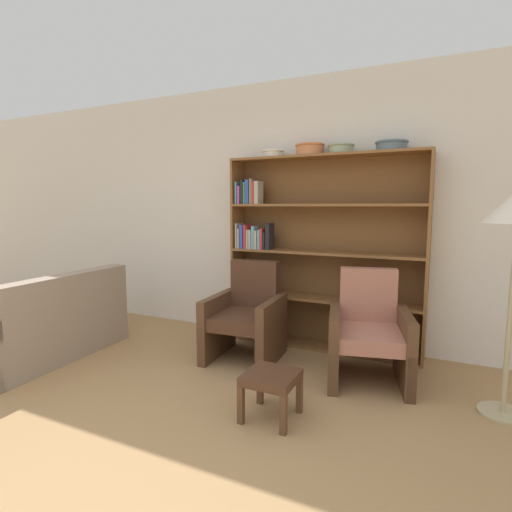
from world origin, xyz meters
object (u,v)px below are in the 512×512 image
object	(u,v)px
bowl_cream	(273,153)
bowl_olive	(310,149)
bookshelf	(308,256)
bowl_terracotta	(341,148)
couch	(43,327)
bowl_stoneware	(392,145)
armchair_leather	(246,317)
armchair_cushioned	(369,333)
footstool	(271,382)

from	to	relation	value
bowl_cream	bowl_olive	bearing A→B (deg)	0.00
bowl_cream	bookshelf	bearing A→B (deg)	3.55
bowl_cream	bowl_terracotta	bearing A→B (deg)	0.00
bowl_cream	bowl_terracotta	world-z (taller)	bowl_terracotta
bookshelf	couch	world-z (taller)	bookshelf
bowl_olive	bowl_stoneware	xyz separation A→B (m)	(0.77, 0.00, -0.01)
bowl_cream	armchair_leather	size ratio (longest dim) A/B	0.25
bowl_cream	bowl_stoneware	xyz separation A→B (m)	(1.16, 0.00, 0.01)
armchair_leather	armchair_cushioned	bearing A→B (deg)	175.61
bowl_terracotta	bookshelf	bearing A→B (deg)	175.67
bowl_olive	armchair_leather	size ratio (longest dim) A/B	0.33
bookshelf	bowl_olive	size ratio (longest dim) A/B	6.63
bowl_olive	armchair_cushioned	distance (m)	1.85
armchair_cushioned	couch	bearing A→B (deg)	2.47
armchair_leather	footstool	bearing A→B (deg)	120.95
armchair_cushioned	footstool	xyz separation A→B (m)	(-0.48, -0.93, -0.13)
bowl_terracotta	armchair_leather	world-z (taller)	bowl_terracotta
bowl_cream	bowl_stoneware	world-z (taller)	bowl_stoneware
bowl_stoneware	armchair_leather	xyz separation A→B (m)	(-1.19, -0.56, -1.60)
bookshelf	couch	bearing A→B (deg)	-146.64
armchair_leather	armchair_cushioned	world-z (taller)	same
couch	armchair_leather	xyz separation A→B (m)	(1.75, 0.84, 0.10)
bowl_cream	couch	world-z (taller)	bowl_cream
bowl_olive	armchair_cushioned	size ratio (longest dim) A/B	0.33
bowl_terracotta	bowl_stoneware	xyz separation A→B (m)	(0.46, -0.00, -0.00)
armchair_cushioned	bookshelf	bearing A→B (deg)	-52.64
bookshelf	armchair_cushioned	xyz separation A→B (m)	(0.73, -0.59, -0.55)
bookshelf	armchair_cushioned	distance (m)	1.08
bowl_stoneware	armchair_cushioned	xyz separation A→B (m)	(-0.05, -0.56, -1.60)
couch	footstool	size ratio (longest dim) A/B	4.49
couch	armchair_leather	world-z (taller)	armchair_leather
bookshelf	bowl_stoneware	world-z (taller)	bowl_stoneware
bowl_olive	bowl_terracotta	xyz separation A→B (m)	(0.30, 0.00, -0.01)
bowl_stoneware	footstool	distance (m)	2.34
bowl_olive	armchair_leather	distance (m)	1.76
bowl_stoneware	bowl_olive	bearing A→B (deg)	180.00
bowl_cream	bowl_terracotta	distance (m)	0.70
bookshelf	bowl_cream	xyz separation A→B (m)	(-0.38, -0.02, 1.04)
bowl_cream	footstool	size ratio (longest dim) A/B	0.65
bowl_cream	couch	bearing A→B (deg)	-141.83
couch	footstool	world-z (taller)	couch
bowl_cream	bowl_olive	size ratio (longest dim) A/B	0.75
bookshelf	bowl_cream	distance (m)	1.11
armchair_leather	footstool	xyz separation A→B (m)	(0.66, -0.93, -0.13)
armchair_cushioned	footstool	world-z (taller)	armchair_cushioned
bookshelf	armchair_cushioned	world-z (taller)	bookshelf
bowl_terracotta	couch	size ratio (longest dim) A/B	0.17
armchair_cushioned	footstool	bearing A→B (deg)	48.85
armchair_leather	armchair_cushioned	xyz separation A→B (m)	(1.14, -0.00, 0.00)
bowl_olive	armchair_cushioned	bearing A→B (deg)	-38.07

